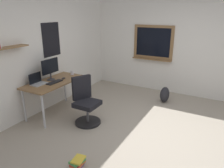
# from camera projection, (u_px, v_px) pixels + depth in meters

# --- Properties ---
(ground_plane) EXTENTS (5.20, 5.20, 0.00)m
(ground_plane) POSITION_uv_depth(u_px,v_px,m) (144.00, 134.00, 3.96)
(ground_plane) COLOR #9E9384
(ground_plane) RESTS_ON ground
(wall_back) EXTENTS (5.00, 0.30, 2.60)m
(wall_back) POSITION_uv_depth(u_px,v_px,m) (41.00, 53.00, 4.65)
(wall_back) COLOR silver
(wall_back) RESTS_ON ground
(wall_right) EXTENTS (0.22, 5.00, 2.60)m
(wall_right) POSITION_uv_depth(u_px,v_px,m) (179.00, 46.00, 5.58)
(wall_right) COLOR silver
(wall_right) RESTS_ON ground
(desk) EXTENTS (1.35, 0.65, 0.74)m
(desk) POSITION_uv_depth(u_px,v_px,m) (54.00, 85.00, 4.60)
(desk) COLOR olive
(desk) RESTS_ON ground
(office_chair) EXTENTS (0.54, 0.56, 0.95)m
(office_chair) POSITION_uv_depth(u_px,v_px,m) (86.00, 104.00, 4.29)
(office_chair) COLOR black
(office_chair) RESTS_ON ground
(laptop) EXTENTS (0.31, 0.21, 0.23)m
(laptop) POSITION_uv_depth(u_px,v_px,m) (38.00, 82.00, 4.38)
(laptop) COLOR #ADAFB5
(laptop) RESTS_ON desk
(monitor_primary) EXTENTS (0.46, 0.17, 0.46)m
(monitor_primary) POSITION_uv_depth(u_px,v_px,m) (50.00, 68.00, 4.56)
(monitor_primary) COLOR #38383D
(monitor_primary) RESTS_ON desk
(keyboard) EXTENTS (0.37, 0.13, 0.02)m
(keyboard) POSITION_uv_depth(u_px,v_px,m) (55.00, 82.00, 4.48)
(keyboard) COLOR black
(keyboard) RESTS_ON desk
(computer_mouse) EXTENTS (0.10, 0.06, 0.03)m
(computer_mouse) POSITION_uv_depth(u_px,v_px,m) (63.00, 78.00, 4.71)
(computer_mouse) COLOR #262628
(computer_mouse) RESTS_ON desk
(coffee_mug) EXTENTS (0.08, 0.08, 0.09)m
(coffee_mug) POSITION_uv_depth(u_px,v_px,m) (72.00, 73.00, 5.02)
(coffee_mug) COLOR silver
(coffee_mug) RESTS_ON desk
(backpack) EXTENTS (0.32, 0.22, 0.39)m
(backpack) POSITION_uv_depth(u_px,v_px,m) (165.00, 95.00, 5.31)
(backpack) COLOR #232328
(backpack) RESTS_ON ground
(book_stack_on_floor) EXTENTS (0.24, 0.21, 0.15)m
(book_stack_on_floor) POSITION_uv_depth(u_px,v_px,m) (78.00, 163.00, 3.12)
(book_stack_on_floor) COLOR #7A3D99
(book_stack_on_floor) RESTS_ON ground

